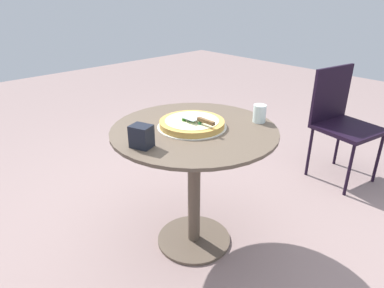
{
  "coord_description": "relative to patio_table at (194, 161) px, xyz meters",
  "views": [
    {
      "loc": [
        -1.17,
        -1.23,
        1.43
      ],
      "look_at": [
        0.01,
        0.02,
        0.65
      ],
      "focal_mm": 32.2,
      "sensor_mm": 36.0,
      "label": 1
    }
  ],
  "objects": [
    {
      "name": "patio_chair_near",
      "position": [
        1.41,
        -0.18,
        -0.04
      ],
      "size": [
        0.5,
        0.5,
        0.88
      ],
      "color": "black",
      "rests_on": "ground"
    },
    {
      "name": "drinking_cup",
      "position": [
        0.33,
        -0.18,
        0.24
      ],
      "size": [
        0.07,
        0.07,
        0.1
      ],
      "primitive_type": "cylinder",
      "color": "white",
      "rests_on": "patio_table"
    },
    {
      "name": "napkin_dispenser",
      "position": [
        -0.34,
        -0.0,
        0.25
      ],
      "size": [
        0.11,
        0.12,
        0.11
      ],
      "primitive_type": "cube",
      "rotation": [
        0.0,
        0.0,
        1.91
      ],
      "color": "black",
      "rests_on": "patio_table"
    },
    {
      "name": "pizza_server",
      "position": [
        -0.0,
        -0.04,
        0.25
      ],
      "size": [
        0.08,
        0.21,
        0.02
      ],
      "color": "silver",
      "rests_on": "pizza_on_tray"
    },
    {
      "name": "ground_plane",
      "position": [
        0.0,
        0.0,
        -0.55
      ],
      "size": [
        10.0,
        10.0,
        0.0
      ],
      "primitive_type": "plane",
      "color": "gray"
    },
    {
      "name": "patio_table",
      "position": [
        0.0,
        0.0,
        0.0
      ],
      "size": [
        0.89,
        0.89,
        0.75
      ],
      "color": "brown",
      "rests_on": "ground"
    },
    {
      "name": "pizza_on_tray",
      "position": [
        0.01,
        0.02,
        0.21
      ],
      "size": [
        0.37,
        0.37,
        0.06
      ],
      "color": "silver",
      "rests_on": "patio_table"
    }
  ]
}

